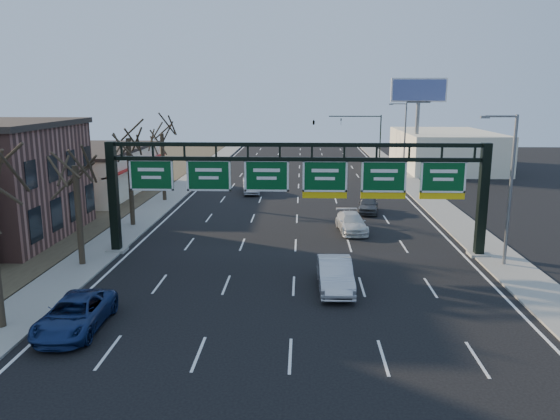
{
  "coord_description": "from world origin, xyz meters",
  "views": [
    {
      "loc": [
        0.42,
        -25.94,
        10.24
      ],
      "look_at": [
        -0.93,
        6.56,
        3.2
      ],
      "focal_mm": 35.0,
      "sensor_mm": 36.0,
      "label": 1
    }
  ],
  "objects_px": {
    "car_silver_sedan": "(335,275)",
    "car_white_wagon": "(351,223)",
    "sign_gantry": "(298,183)",
    "car_blue_suv": "(75,314)"
  },
  "relations": [
    {
      "from": "sign_gantry",
      "to": "car_silver_sedan",
      "type": "xyz_separation_m",
      "value": [
        2.03,
        -6.44,
        -3.81
      ]
    },
    {
      "from": "car_silver_sedan",
      "to": "car_white_wagon",
      "type": "bearing_deg",
      "value": 79.74
    },
    {
      "from": "sign_gantry",
      "to": "car_white_wagon",
      "type": "xyz_separation_m",
      "value": [
        3.96,
        5.9,
        -3.94
      ]
    },
    {
      "from": "car_blue_suv",
      "to": "car_silver_sedan",
      "type": "distance_m",
      "value": 12.91
    },
    {
      "from": "sign_gantry",
      "to": "car_blue_suv",
      "type": "height_order",
      "value": "sign_gantry"
    },
    {
      "from": "sign_gantry",
      "to": "car_blue_suv",
      "type": "bearing_deg",
      "value": -128.84
    },
    {
      "from": "car_blue_suv",
      "to": "car_white_wagon",
      "type": "relative_size",
      "value": 1.09
    },
    {
      "from": "car_blue_suv",
      "to": "car_white_wagon",
      "type": "xyz_separation_m",
      "value": [
        13.6,
        17.87,
        -0.03
      ]
    },
    {
      "from": "car_silver_sedan",
      "to": "car_blue_suv",
      "type": "bearing_deg",
      "value": -156.01
    },
    {
      "from": "car_blue_suv",
      "to": "car_silver_sedan",
      "type": "bearing_deg",
      "value": 24.5
    }
  ]
}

